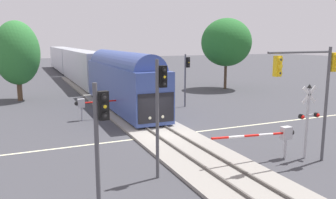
{
  "coord_description": "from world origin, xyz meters",
  "views": [
    {
      "loc": [
        -8.87,
        -20.91,
        6.5
      ],
      "look_at": [
        1.48,
        2.7,
        2.0
      ],
      "focal_mm": 36.53,
      "sensor_mm": 36.0,
      "label": 1
    }
  ],
  "objects_px": {
    "traffic_signal_near_left": "(101,131)",
    "traffic_signal_near_right": "(313,77)",
    "maple_right_background": "(226,42)",
    "traffic_signal_far_side": "(187,72)",
    "crossing_gate_far": "(88,103)",
    "traffic_signal_median": "(160,100)",
    "crossing_signal_mast": "(308,114)",
    "commuter_train": "(81,65)",
    "oak_behind_train": "(17,53)",
    "crossing_gate_near": "(278,135)"
  },
  "relations": [
    {
      "from": "traffic_signal_near_right",
      "to": "traffic_signal_near_left",
      "type": "bearing_deg",
      "value": -172.02
    },
    {
      "from": "crossing_signal_mast",
      "to": "traffic_signal_median",
      "type": "bearing_deg",
      "value": 174.95
    },
    {
      "from": "crossing_signal_mast",
      "to": "oak_behind_train",
      "type": "height_order",
      "value": "oak_behind_train"
    },
    {
      "from": "traffic_signal_far_side",
      "to": "oak_behind_train",
      "type": "height_order",
      "value": "oak_behind_train"
    },
    {
      "from": "traffic_signal_far_side",
      "to": "traffic_signal_near_right",
      "type": "bearing_deg",
      "value": -94.13
    },
    {
      "from": "traffic_signal_near_left",
      "to": "oak_behind_train",
      "type": "height_order",
      "value": "oak_behind_train"
    },
    {
      "from": "traffic_signal_near_right",
      "to": "maple_right_background",
      "type": "distance_m",
      "value": 28.38
    },
    {
      "from": "crossing_gate_far",
      "to": "traffic_signal_median",
      "type": "bearing_deg",
      "value": -86.34
    },
    {
      "from": "crossing_gate_near",
      "to": "traffic_signal_far_side",
      "type": "height_order",
      "value": "traffic_signal_far_side"
    },
    {
      "from": "traffic_signal_median",
      "to": "maple_right_background",
      "type": "relative_size",
      "value": 0.6
    },
    {
      "from": "traffic_signal_near_right",
      "to": "oak_behind_train",
      "type": "bearing_deg",
      "value": 117.01
    },
    {
      "from": "oak_behind_train",
      "to": "traffic_signal_near_left",
      "type": "bearing_deg",
      "value": -85.07
    },
    {
      "from": "crossing_gate_far",
      "to": "traffic_signal_median",
      "type": "distance_m",
      "value": 13.68
    },
    {
      "from": "traffic_signal_median",
      "to": "maple_right_background",
      "type": "bearing_deg",
      "value": 51.37
    },
    {
      "from": "traffic_signal_far_side",
      "to": "maple_right_background",
      "type": "bearing_deg",
      "value": 41.2
    },
    {
      "from": "commuter_train",
      "to": "traffic_signal_near_left",
      "type": "relative_size",
      "value": 12.93
    },
    {
      "from": "traffic_signal_near_left",
      "to": "maple_right_background",
      "type": "bearing_deg",
      "value": 50.04
    },
    {
      "from": "commuter_train",
      "to": "traffic_signal_near_right",
      "type": "xyz_separation_m",
      "value": [
        4.89,
        -40.31,
        1.91
      ]
    },
    {
      "from": "crossing_signal_mast",
      "to": "oak_behind_train",
      "type": "xyz_separation_m",
      "value": [
        -14.33,
        26.41,
        2.58
      ]
    },
    {
      "from": "traffic_signal_near_right",
      "to": "commuter_train",
      "type": "bearing_deg",
      "value": 96.91
    },
    {
      "from": "traffic_signal_near_left",
      "to": "traffic_signal_near_right",
      "type": "height_order",
      "value": "traffic_signal_near_right"
    },
    {
      "from": "crossing_signal_mast",
      "to": "crossing_gate_far",
      "type": "height_order",
      "value": "crossing_signal_mast"
    },
    {
      "from": "oak_behind_train",
      "to": "crossing_gate_far",
      "type": "bearing_deg",
      "value": -67.54
    },
    {
      "from": "commuter_train",
      "to": "traffic_signal_far_side",
      "type": "distance_m",
      "value": 24.41
    },
    {
      "from": "crossing_signal_mast",
      "to": "traffic_signal_near_left",
      "type": "height_order",
      "value": "traffic_signal_near_left"
    },
    {
      "from": "traffic_signal_near_left",
      "to": "traffic_signal_far_side",
      "type": "height_order",
      "value": "traffic_signal_far_side"
    },
    {
      "from": "traffic_signal_near_left",
      "to": "traffic_signal_near_right",
      "type": "xyz_separation_m",
      "value": [
        11.32,
        1.59,
        1.22
      ]
    },
    {
      "from": "traffic_signal_median",
      "to": "traffic_signal_near_left",
      "type": "bearing_deg",
      "value": -139.12
    },
    {
      "from": "crossing_gate_near",
      "to": "traffic_signal_far_side",
      "type": "distance_m",
      "value": 15.85
    },
    {
      "from": "crossing_gate_near",
      "to": "traffic_signal_far_side",
      "type": "bearing_deg",
      "value": 81.89
    },
    {
      "from": "crossing_gate_far",
      "to": "maple_right_background",
      "type": "bearing_deg",
      "value": 28.35
    },
    {
      "from": "oak_behind_train",
      "to": "maple_right_background",
      "type": "relative_size",
      "value": 0.91
    },
    {
      "from": "maple_right_background",
      "to": "traffic_signal_median",
      "type": "bearing_deg",
      "value": -128.63
    },
    {
      "from": "maple_right_background",
      "to": "crossing_signal_mast",
      "type": "bearing_deg",
      "value": -113.82
    },
    {
      "from": "crossing_gate_near",
      "to": "traffic_signal_median",
      "type": "distance_m",
      "value": 7.27
    },
    {
      "from": "crossing_gate_far",
      "to": "traffic_signal_near_left",
      "type": "relative_size",
      "value": 1.07
    },
    {
      "from": "traffic_signal_near_right",
      "to": "maple_right_background",
      "type": "height_order",
      "value": "maple_right_background"
    },
    {
      "from": "commuter_train",
      "to": "oak_behind_train",
      "type": "relative_size",
      "value": 7.71
    },
    {
      "from": "commuter_train",
      "to": "traffic_signal_near_right",
      "type": "height_order",
      "value": "traffic_signal_near_right"
    },
    {
      "from": "commuter_train",
      "to": "traffic_signal_far_side",
      "type": "bearing_deg",
      "value": -75.54
    },
    {
      "from": "crossing_signal_mast",
      "to": "maple_right_background",
      "type": "bearing_deg",
      "value": 66.18
    },
    {
      "from": "commuter_train",
      "to": "crossing_signal_mast",
      "type": "distance_m",
      "value": 40.03
    },
    {
      "from": "commuter_train",
      "to": "maple_right_background",
      "type": "distance_m",
      "value": 22.25
    },
    {
      "from": "oak_behind_train",
      "to": "maple_right_background",
      "type": "distance_m",
      "value": 25.5
    },
    {
      "from": "traffic_signal_far_side",
      "to": "maple_right_background",
      "type": "xyz_separation_m",
      "value": [
        10.45,
        9.14,
        2.72
      ]
    },
    {
      "from": "crossing_signal_mast",
      "to": "maple_right_background",
      "type": "height_order",
      "value": "maple_right_background"
    },
    {
      "from": "traffic_signal_near_left",
      "to": "oak_behind_train",
      "type": "relative_size",
      "value": 0.6
    },
    {
      "from": "traffic_signal_far_side",
      "to": "maple_right_background",
      "type": "relative_size",
      "value": 0.55
    },
    {
      "from": "crossing_gate_near",
      "to": "maple_right_background",
      "type": "xyz_separation_m",
      "value": [
        12.66,
        24.7,
        4.77
      ]
    },
    {
      "from": "traffic_signal_far_side",
      "to": "traffic_signal_near_left",
      "type": "bearing_deg",
      "value": -124.43
    }
  ]
}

